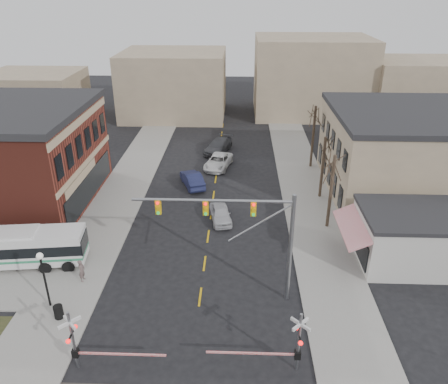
# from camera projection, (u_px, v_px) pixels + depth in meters

# --- Properties ---
(ground) EXTENTS (160.00, 160.00, 0.00)m
(ground) POSITION_uv_depth(u_px,v_px,m) (198.00, 317.00, 28.58)
(ground) COLOR black
(ground) RESTS_ON ground
(sidewalk_west) EXTENTS (5.00, 60.00, 0.12)m
(sidewalk_west) POSITION_uv_depth(u_px,v_px,m) (126.00, 185.00, 46.85)
(sidewalk_west) COLOR gray
(sidewalk_west) RESTS_ON ground
(sidewalk_east) EXTENTS (5.00, 60.00, 0.12)m
(sidewalk_east) POSITION_uv_depth(u_px,v_px,m) (304.00, 188.00, 46.22)
(sidewalk_east) COLOR gray
(sidewalk_east) RESTS_ON ground
(tan_building) EXTENTS (20.30, 15.30, 8.50)m
(tan_building) POSITION_uv_depth(u_px,v_px,m) (432.00, 152.00, 43.97)
(tan_building) COLOR gray
(tan_building) RESTS_ON ground
(awning_shop) EXTENTS (9.74, 6.20, 4.30)m
(awning_shop) POSITION_uv_depth(u_px,v_px,m) (413.00, 237.00, 33.40)
(awning_shop) COLOR beige
(awning_shop) RESTS_ON ground
(tree_east_a) EXTENTS (0.28, 0.28, 6.75)m
(tree_east_a) POSITION_uv_depth(u_px,v_px,m) (331.00, 192.00, 37.49)
(tree_east_a) COLOR #382B21
(tree_east_a) RESTS_ON sidewalk_east
(tree_east_b) EXTENTS (0.28, 0.28, 6.30)m
(tree_east_b) POSITION_uv_depth(u_px,v_px,m) (322.00, 167.00, 42.98)
(tree_east_b) COLOR #382B21
(tree_east_b) RESTS_ON sidewalk_east
(tree_east_c) EXTENTS (0.28, 0.28, 7.20)m
(tree_east_c) POSITION_uv_depth(u_px,v_px,m) (313.00, 137.00, 49.97)
(tree_east_c) COLOR #382B21
(tree_east_c) RESTS_ON sidewalk_east
(transit_bus) EXTENTS (11.47, 3.88, 2.89)m
(transit_bus) POSITION_uv_depth(u_px,v_px,m) (9.00, 248.00, 32.99)
(transit_bus) COLOR silver
(transit_bus) RESTS_ON ground
(traffic_signal_mast) EXTENTS (10.28, 0.30, 8.00)m
(traffic_signal_mast) POSITION_uv_depth(u_px,v_px,m) (248.00, 225.00, 27.86)
(traffic_signal_mast) COLOR gray
(traffic_signal_mast) RESTS_ON ground
(rr_crossing_west) EXTENTS (5.60, 1.36, 4.00)m
(rr_crossing_west) POSITION_uv_depth(u_px,v_px,m) (81.00, 341.00, 23.99)
(rr_crossing_west) COLOR gray
(rr_crossing_west) RESTS_ON ground
(rr_crossing_east) EXTENTS (5.60, 1.36, 4.00)m
(rr_crossing_east) POSITION_uv_depth(u_px,v_px,m) (291.00, 343.00, 23.90)
(rr_crossing_east) COLOR gray
(rr_crossing_east) RESTS_ON ground
(street_lamp) EXTENTS (0.44, 0.44, 4.19)m
(street_lamp) POSITION_uv_depth(u_px,v_px,m) (42.00, 268.00, 28.12)
(street_lamp) COLOR black
(street_lamp) RESTS_ON sidewalk_west
(trash_bin) EXTENTS (0.60, 0.60, 0.91)m
(trash_bin) POSITION_uv_depth(u_px,v_px,m) (59.00, 312.00, 28.16)
(trash_bin) COLOR black
(trash_bin) RESTS_ON sidewalk_west
(car_a) EXTENTS (2.48, 4.50, 1.45)m
(car_a) POSITION_uv_depth(u_px,v_px,m) (220.00, 213.00, 39.79)
(car_a) COLOR #BABABF
(car_a) RESTS_ON ground
(car_b) EXTENTS (3.26, 5.07, 1.58)m
(car_b) POSITION_uv_depth(u_px,v_px,m) (192.00, 179.00, 46.49)
(car_b) COLOR #1A1E41
(car_b) RESTS_ON ground
(car_c) EXTENTS (3.61, 5.76, 1.49)m
(car_c) POSITION_uv_depth(u_px,v_px,m) (218.00, 162.00, 51.10)
(car_c) COLOR silver
(car_c) RESTS_ON ground
(car_d) EXTENTS (4.00, 6.08, 1.64)m
(car_d) POSITION_uv_depth(u_px,v_px,m) (218.00, 146.00, 55.75)
(car_d) COLOR #3B3C40
(car_d) RESTS_ON ground
(pedestrian_near) EXTENTS (0.46, 0.66, 1.72)m
(pedestrian_near) POSITION_uv_depth(u_px,v_px,m) (82.00, 270.00, 31.51)
(pedestrian_near) COLOR #645150
(pedestrian_near) RESTS_ON sidewalk_west
(pedestrian_far) EXTENTS (0.87, 0.92, 1.49)m
(pedestrian_far) POSITION_uv_depth(u_px,v_px,m) (69.00, 240.00, 35.40)
(pedestrian_far) COLOR #36375F
(pedestrian_far) RESTS_ON sidewalk_west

